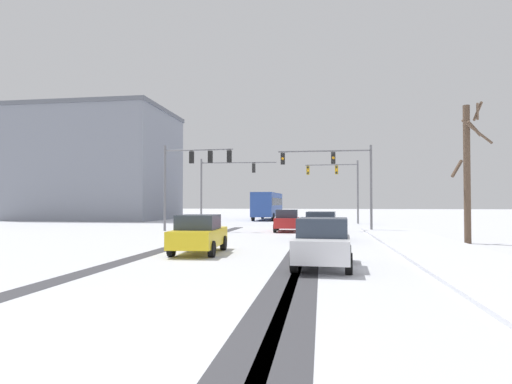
{
  "coord_description": "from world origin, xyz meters",
  "views": [
    {
      "loc": [
        4.05,
        -6.08,
        2.11
      ],
      "look_at": [
        0.0,
        20.41,
        2.8
      ],
      "focal_mm": 30.12,
      "sensor_mm": 36.0,
      "label": 1
    }
  ],
  "objects": [
    {
      "name": "bus_oncoming",
      "position": [
        -2.7,
        47.85,
        1.99
      ],
      "size": [
        2.84,
        11.05,
        3.38
      ],
      "color": "#284793",
      "rests_on": "ground"
    },
    {
      "name": "car_black_second",
      "position": [
        4.03,
        18.56,
        0.82
      ],
      "size": [
        2.02,
        4.19,
        1.62
      ],
      "color": "black",
      "rests_on": "ground"
    },
    {
      "name": "ground_plane",
      "position": [
        0.0,
        0.0,
        0.0
      ],
      "size": [
        300.0,
        300.0,
        0.0
      ],
      "primitive_type": "plane",
      "color": "silver"
    },
    {
      "name": "wheel_track_center",
      "position": [
        3.55,
        14.58,
        0.0
      ],
      "size": [
        0.79,
        32.07,
        0.01
      ],
      "primitive_type": "cube",
      "color": "#424247",
      "rests_on": "ground"
    },
    {
      "name": "car_red_lead",
      "position": [
        1.52,
        25.74,
        0.82
      ],
      "size": [
        1.93,
        4.15,
        1.62
      ],
      "color": "red",
      "rests_on": "ground"
    },
    {
      "name": "office_building_far_left_block",
      "position": [
        -24.91,
        46.01,
        7.07
      ],
      "size": [
        18.94,
        14.34,
        14.13
      ],
      "color": "gray",
      "rests_on": "ground"
    },
    {
      "name": "car_yellow_cab_third",
      "position": [
        -1.04,
        11.36,
        0.82
      ],
      "size": [
        1.99,
        4.18,
        1.62
      ],
      "color": "yellow",
      "rests_on": "ground"
    },
    {
      "name": "traffic_signal_near_left",
      "position": [
        -5.61,
        25.05,
        4.77
      ],
      "size": [
        5.44,
        0.56,
        6.5
      ],
      "color": "slate",
      "rests_on": "ground"
    },
    {
      "name": "traffic_signal_far_right",
      "position": [
        5.89,
        39.19,
        4.62
      ],
      "size": [
        5.46,
        0.45,
        6.5
      ],
      "color": "slate",
      "rests_on": "ground"
    },
    {
      "name": "traffic_signal_near_right",
      "position": [
        5.27,
        27.1,
        4.69
      ],
      "size": [
        7.11,
        0.45,
        6.5
      ],
      "color": "slate",
      "rests_on": "ground"
    },
    {
      "name": "bare_tree_sidewalk_mid",
      "position": [
        11.59,
        17.66,
        3.9
      ],
      "size": [
        1.93,
        1.95,
        7.3
      ],
      "color": "brown",
      "rests_on": "ground"
    },
    {
      "name": "traffic_signal_far_left",
      "position": [
        -5.6,
        35.3,
        4.52
      ],
      "size": [
        7.56,
        0.67,
        6.5
      ],
      "color": "slate",
      "rests_on": "ground"
    },
    {
      "name": "wheel_track_left_lane",
      "position": [
        -3.03,
        14.58,
        0.0
      ],
      "size": [
        0.78,
        32.07,
        0.01
      ],
      "primitive_type": "cube",
      "color": "#424247",
      "rests_on": "ground"
    },
    {
      "name": "wheel_track_right_lane",
      "position": [
        3.01,
        14.58,
        0.0
      ],
      "size": [
        0.8,
        32.07,
        0.01
      ],
      "primitive_type": "cube",
      "color": "#424247",
      "rests_on": "ground"
    },
    {
      "name": "car_white_fourth",
      "position": [
        4.09,
        8.17,
        0.82
      ],
      "size": [
        1.99,
        4.18,
        1.62
      ],
      "color": "silver",
      "rests_on": "ground"
    },
    {
      "name": "sidewalk_kerb_right",
      "position": [
        9.15,
        13.12,
        0.06
      ],
      "size": [
        4.0,
        32.07,
        0.12
      ],
      "primitive_type": "cube",
      "color": "white",
      "rests_on": "ground"
    }
  ]
}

